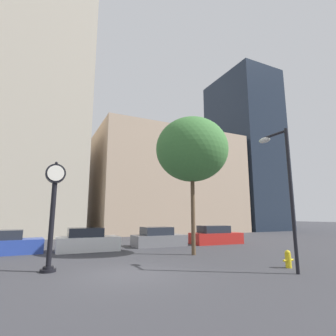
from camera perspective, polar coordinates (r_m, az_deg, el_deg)
The scene contains 12 objects.
ground_plane at distance 10.94m, azimuth -8.60°, elevation -21.90°, with size 200.00×200.00×0.00m, color #38383D.
building_tall_tower at distance 37.31m, azimuth -28.18°, elevation 14.09°, with size 13.66×12.00×33.83m.
building_storefront_row at distance 38.24m, azimuth -0.32°, elevation -3.37°, with size 20.33×12.00×13.83m.
building_glass_modern at distance 47.83m, azimuth 16.20°, elevation 3.51°, with size 8.25×12.00×26.78m.
street_clock at distance 12.03m, azimuth -23.67°, elevation -6.62°, with size 0.80×0.61×4.50m.
car_blue at distance 18.65m, azimuth -32.35°, elevation -13.82°, with size 4.30×1.94×1.39m.
car_white at distance 18.22m, azimuth -17.13°, elevation -14.97°, with size 3.92×1.98×1.46m.
car_grey at distance 20.27m, azimuth -2.13°, elevation -14.99°, with size 3.89×2.02×1.40m.
car_red at distance 22.29m, azimuth 10.28°, elevation -14.37°, with size 4.21×2.07×1.44m.
fire_hydrant_far at distance 13.09m, azimuth 24.68°, elevation -17.52°, with size 0.57×0.25×0.74m.
street_lamp_right at distance 12.15m, azimuth 23.51°, elevation -1.27°, with size 0.36×1.57×5.87m.
bare_tree at distance 16.31m, azimuth 5.23°, elevation 4.01°, with size 4.44×4.44×8.27m.
Camera 1 is at (-3.29, -10.20, 2.19)m, focal length 28.00 mm.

